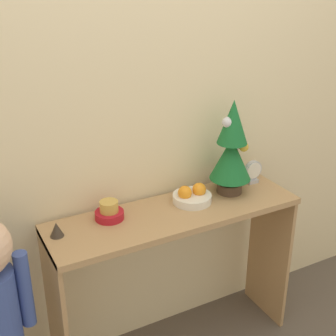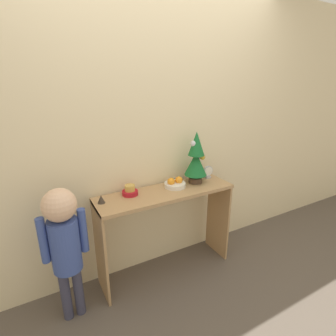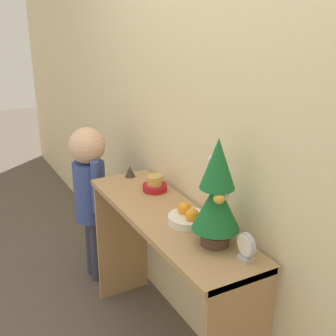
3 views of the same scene
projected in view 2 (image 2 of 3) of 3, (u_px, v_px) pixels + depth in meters
The scene contains 9 objects.
ground_plane at pixel (176, 281), 2.35m from camera, with size 12.00×12.00×0.00m, color brown.
back_wall at pixel (154, 136), 2.28m from camera, with size 7.00×0.05×2.50m, color beige.
console_table at pixel (166, 211), 2.30m from camera, with size 1.21×0.36×0.81m.
mini_tree at pixel (196, 158), 2.35m from camera, with size 0.20×0.20×0.48m.
fruit_bowl at pixel (175, 184), 2.31m from camera, with size 0.19×0.19×0.09m.
singing_bowl at pixel (130, 191), 2.15m from camera, with size 0.13×0.13×0.09m.
desk_clock at pixel (208, 172), 2.51m from camera, with size 0.10×0.04×0.12m.
figurine at pixel (101, 199), 2.01m from camera, with size 0.06×0.06×0.06m.
child_figure at pixel (64, 238), 1.80m from camera, with size 0.32×0.23×1.05m.
Camera 2 is at (-0.98, -1.63, 1.72)m, focal length 28.00 mm.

